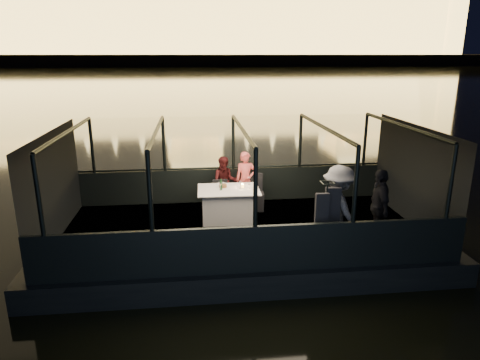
{
  "coord_description": "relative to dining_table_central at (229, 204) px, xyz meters",
  "views": [
    {
      "loc": [
        -1.05,
        -8.97,
        4.34
      ],
      "look_at": [
        0.0,
        0.4,
        1.55
      ],
      "focal_mm": 32.0,
      "sensor_mm": 36.0,
      "label": 1
    }
  ],
  "objects": [
    {
      "name": "gunwale_starboard",
      "position": [
        0.25,
        -2.62,
        0.06
      ],
      "size": [
        8.0,
        0.08,
        0.9
      ],
      "primitive_type": "cube",
      "color": "black",
      "rests_on": "boat_deck"
    },
    {
      "name": "boat_deck",
      "position": [
        0.25,
        -0.62,
        -0.41
      ],
      "size": [
        8.0,
        4.0,
        0.04
      ],
      "primitive_type": "cube",
      "color": "black",
      "rests_on": "boat_hull"
    },
    {
      "name": "boat_hull",
      "position": [
        0.25,
        -0.62,
        -0.89
      ],
      "size": [
        8.6,
        4.4,
        1.0
      ],
      "primitive_type": "cube",
      "color": "black",
      "rests_on": "river_water"
    },
    {
      "name": "plate_near",
      "position": [
        0.6,
        0.02,
        0.39
      ],
      "size": [
        0.26,
        0.26,
        0.01
      ],
      "primitive_type": "cylinder",
      "rotation": [
        0.0,
        0.0,
        0.15
      ],
      "color": "silver",
      "rests_on": "dining_table_central"
    },
    {
      "name": "cabin_glass_port",
      "position": [
        0.25,
        1.38,
        1.21
      ],
      "size": [
        8.0,
        0.02,
        1.4
      ],
      "primitive_type": null,
      "color": "#99B2B2",
      "rests_on": "gunwale_port"
    },
    {
      "name": "wine_glass_white",
      "position": [
        -0.2,
        -0.06,
        0.48
      ],
      "size": [
        0.08,
        0.08,
        0.17
      ],
      "primitive_type": null,
      "rotation": [
        0.0,
        0.0,
        0.43
      ],
      "color": "white",
      "rests_on": "dining_table_central"
    },
    {
      "name": "passenger_stripe",
      "position": [
        2.0,
        -1.95,
        0.47
      ],
      "size": [
        1.0,
        1.31,
        1.79
      ],
      "primitive_type": "imported",
      "rotation": [
        0.0,
        0.0,
        1.91
      ],
      "color": "silver",
      "rests_on": "boat_deck"
    },
    {
      "name": "wine_glass_red",
      "position": [
        0.53,
        0.31,
        0.48
      ],
      "size": [
        0.08,
        0.08,
        0.19
      ],
      "primitive_type": null,
      "rotation": [
        0.0,
        0.0,
        0.37
      ],
      "color": "white",
      "rests_on": "dining_table_central"
    },
    {
      "name": "plate_far",
      "position": [
        -0.14,
        0.41,
        0.39
      ],
      "size": [
        0.3,
        0.3,
        0.02
      ],
      "primitive_type": "cylinder",
      "rotation": [
        0.0,
        0.0,
        -0.23
      ],
      "color": "white",
      "rests_on": "dining_table_central"
    },
    {
      "name": "embankment",
      "position": [
        0.25,
        209.38,
        0.11
      ],
      "size": [
        400.0,
        140.0,
        6.0
      ],
      "primitive_type": "cube",
      "color": "#423D33",
      "rests_on": "ground"
    },
    {
      "name": "bread_basket",
      "position": [
        -0.12,
        0.17,
        0.42
      ],
      "size": [
        0.24,
        0.24,
        0.07
      ],
      "primitive_type": "cylinder",
      "rotation": [
        0.0,
        0.0,
        0.41
      ],
      "color": "brown",
      "rests_on": "dining_table_central"
    },
    {
      "name": "coat_stand",
      "position": [
        1.64,
        -2.3,
        0.51
      ],
      "size": [
        0.49,
        0.42,
        1.61
      ],
      "primitive_type": null,
      "rotation": [
        0.0,
        0.0,
        -0.14
      ],
      "color": "black",
      "rests_on": "boat_deck"
    },
    {
      "name": "dining_table_central",
      "position": [
        0.0,
        0.0,
        0.0
      ],
      "size": [
        1.47,
        1.08,
        0.77
      ],
      "primitive_type": "cube",
      "rotation": [
        0.0,
        0.0,
        -0.02
      ],
      "color": "silver",
      "rests_on": "boat_deck"
    },
    {
      "name": "wine_bottle",
      "position": [
        -0.18,
        -0.03,
        0.53
      ],
      "size": [
        0.06,
        0.06,
        0.27
      ],
      "primitive_type": "cylinder",
      "rotation": [
        0.0,
        0.0,
        -0.11
      ],
      "color": "#153B18",
      "rests_on": "dining_table_central"
    },
    {
      "name": "cabin_roof_glass",
      "position": [
        0.25,
        -0.62,
        1.91
      ],
      "size": [
        8.0,
        4.0,
        0.02
      ],
      "primitive_type": null,
      "color": "#99B2B2",
      "rests_on": "boat_deck"
    },
    {
      "name": "cabin_glass_starboard",
      "position": [
        0.25,
        -2.62,
        1.21
      ],
      "size": [
        8.0,
        0.02,
        1.4
      ],
      "primitive_type": null,
      "color": "#99B2B2",
      "rests_on": "gunwale_starboard"
    },
    {
      "name": "person_man_maroon",
      "position": [
        -0.02,
        0.94,
        0.36
      ],
      "size": [
        0.68,
        0.56,
        1.33
      ],
      "primitive_type": "imported",
      "rotation": [
        0.0,
        0.0,
        -0.1
      ],
      "color": "#451314",
      "rests_on": "boat_deck"
    },
    {
      "name": "person_woman_coral",
      "position": [
        0.51,
        0.85,
        0.36
      ],
      "size": [
        0.53,
        0.36,
        1.46
      ],
      "primitive_type": "imported",
      "rotation": [
        0.0,
        0.0,
        0.02
      ],
      "color": "#F55E59",
      "rests_on": "boat_deck"
    },
    {
      "name": "chair_port_left",
      "position": [
        -0.16,
        0.53,
        0.06
      ],
      "size": [
        0.38,
        0.38,
        0.79
      ],
      "primitive_type": "cube",
      "rotation": [
        0.0,
        0.0,
        0.04
      ],
      "color": "black",
      "rests_on": "boat_deck"
    },
    {
      "name": "wine_glass_empty",
      "position": [
        0.27,
        -0.02,
        0.48
      ],
      "size": [
        0.08,
        0.08,
        0.19
      ],
      "primitive_type": null,
      "rotation": [
        0.0,
        0.0,
        -0.32
      ],
      "color": "white",
      "rests_on": "dining_table_central"
    },
    {
      "name": "chair_port_right",
      "position": [
        0.73,
        0.61,
        0.06
      ],
      "size": [
        0.46,
        0.46,
        0.9
      ],
      "primitive_type": "cube",
      "rotation": [
        0.0,
        0.0,
        -0.09
      ],
      "color": "black",
      "rests_on": "boat_deck"
    },
    {
      "name": "passenger_dark",
      "position": [
        2.96,
        -1.69,
        0.47
      ],
      "size": [
        0.53,
        1.0,
        1.62
      ],
      "primitive_type": "imported",
      "rotation": [
        0.0,
        0.0,
        4.58
      ],
      "color": "black",
      "rests_on": "boat_deck"
    },
    {
      "name": "end_wall_aft",
      "position": [
        4.25,
        -0.62,
        0.76
      ],
      "size": [
        0.02,
        4.0,
        2.3
      ],
      "primitive_type": null,
      "color": "black",
      "rests_on": "boat_deck"
    },
    {
      "name": "end_wall_fore",
      "position": [
        -3.75,
        -0.62,
        0.76
      ],
      "size": [
        0.02,
        4.0,
        2.3
      ],
      "primitive_type": null,
      "color": "black",
      "rests_on": "boat_deck"
    },
    {
      "name": "canopy_ribs",
      "position": [
        0.25,
        -0.62,
        0.76
      ],
      "size": [
        8.0,
        4.0,
        2.3
      ],
      "primitive_type": null,
      "color": "black",
      "rests_on": "boat_deck"
    },
    {
      "name": "amber_candle",
      "position": [
        0.35,
        0.11,
        0.42
      ],
      "size": [
        0.07,
        0.07,
        0.08
      ],
      "primitive_type": "cylinder",
      "rotation": [
        0.0,
        0.0,
        -0.21
      ],
      "color": "#F2AE3C",
      "rests_on": "dining_table_central"
    },
    {
      "name": "river_water",
      "position": [
        0.25,
        79.38,
        -0.89
      ],
      "size": [
        500.0,
        500.0,
        0.0
      ],
      "primitive_type": "plane",
      "color": "black",
      "rests_on": "ground"
    },
    {
      "name": "gunwale_port",
      "position": [
        0.25,
        1.38,
        0.06
      ],
      "size": [
        8.0,
        0.08,
        0.9
      ],
      "primitive_type": "cube",
      "color": "black",
      "rests_on": "boat_deck"
    }
  ]
}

